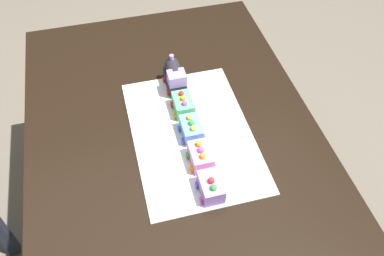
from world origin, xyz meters
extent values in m
plane|color=#6B6054|center=(0.00, 0.00, 0.00)|extent=(8.00, 8.00, 0.00)
cube|color=black|center=(0.00, 0.00, 0.72)|extent=(1.40, 1.00, 0.03)
cube|color=black|center=(-0.64, -0.44, 0.35)|extent=(0.07, 0.07, 0.71)
cube|color=black|center=(-0.64, 0.44, 0.35)|extent=(0.07, 0.07, 0.71)
cube|color=#2D3347|center=(-0.07, -0.76, 0.21)|extent=(0.04, 0.04, 0.42)
cube|color=silver|center=(0.05, 0.06, 0.74)|extent=(0.60, 0.40, 0.00)
cube|color=#232328|center=(-0.20, 0.06, 0.77)|extent=(0.12, 0.06, 0.05)
cylinder|color=#232328|center=(-0.21, 0.06, 0.81)|extent=(0.07, 0.05, 0.05)
cube|color=#AD84E0|center=(-0.16, 0.06, 0.82)|extent=(0.06, 0.06, 0.04)
cylinder|color=#AD84E0|center=(-0.24, 0.06, 0.84)|extent=(0.02, 0.02, 0.03)
sphere|color=#F4EFCC|center=(-0.27, 0.06, 0.78)|extent=(0.02, 0.02, 0.02)
cylinder|color=red|center=(-0.23, 0.02, 0.76)|extent=(0.02, 0.01, 0.02)
cylinder|color=red|center=(-0.16, 0.02, 0.76)|extent=(0.02, 0.01, 0.02)
cylinder|color=#D84CB2|center=(-0.23, 0.09, 0.76)|extent=(0.02, 0.01, 0.02)
cylinder|color=#D84CB2|center=(-0.16, 0.09, 0.76)|extent=(0.02, 0.01, 0.02)
cube|color=#59CC7A|center=(-0.07, 0.06, 0.77)|extent=(0.10, 0.06, 0.06)
cylinder|color=red|center=(-0.10, 0.02, 0.76)|extent=(0.02, 0.01, 0.02)
cylinder|color=orange|center=(-0.04, 0.02, 0.76)|extent=(0.02, 0.01, 0.02)
cylinder|color=#D84CB2|center=(-0.10, 0.09, 0.76)|extent=(0.02, 0.01, 0.02)
cylinder|color=orange|center=(-0.04, 0.09, 0.76)|extent=(0.02, 0.01, 0.02)
sphere|color=#D84CB2|center=(-0.04, 0.06, 0.81)|extent=(0.02, 0.02, 0.02)
sphere|color=orange|center=(-0.07, 0.06, 0.81)|extent=(0.02, 0.02, 0.02)
sphere|color=red|center=(-0.09, 0.06, 0.81)|extent=(0.02, 0.02, 0.02)
cube|color=#669EEA|center=(0.05, 0.06, 0.77)|extent=(0.10, 0.06, 0.06)
cylinder|color=#4C59D8|center=(0.02, 0.02, 0.76)|extent=(0.02, 0.01, 0.02)
cylinder|color=#4C59D8|center=(0.08, 0.02, 0.76)|extent=(0.02, 0.01, 0.02)
cylinder|color=yellow|center=(0.02, 0.09, 0.76)|extent=(0.02, 0.01, 0.02)
cylinder|color=red|center=(0.08, 0.09, 0.76)|extent=(0.02, 0.01, 0.02)
sphere|color=yellow|center=(0.03, 0.06, 0.81)|extent=(0.02, 0.02, 0.02)
sphere|color=yellow|center=(0.08, 0.06, 0.81)|extent=(0.02, 0.02, 0.02)
sphere|color=green|center=(0.05, 0.06, 0.81)|extent=(0.02, 0.02, 0.02)
cube|color=pink|center=(0.17, 0.06, 0.77)|extent=(0.10, 0.06, 0.06)
cylinder|color=green|center=(0.14, 0.02, 0.76)|extent=(0.02, 0.01, 0.02)
cylinder|color=orange|center=(0.20, 0.02, 0.76)|extent=(0.02, 0.01, 0.02)
cylinder|color=#D84CB2|center=(0.14, 0.09, 0.76)|extent=(0.02, 0.01, 0.02)
cylinder|color=red|center=(0.20, 0.09, 0.76)|extent=(0.02, 0.01, 0.02)
sphere|color=orange|center=(0.14, 0.06, 0.81)|extent=(0.02, 0.02, 0.02)
sphere|color=#D84CB2|center=(0.17, 0.06, 0.81)|extent=(0.02, 0.02, 0.02)
sphere|color=orange|center=(0.19, 0.06, 0.81)|extent=(0.02, 0.02, 0.02)
cube|color=#AD84E0|center=(0.29, 0.06, 0.77)|extent=(0.10, 0.06, 0.06)
cylinder|color=#4C59D8|center=(0.26, 0.02, 0.76)|extent=(0.02, 0.01, 0.02)
cylinder|color=#D84CB2|center=(0.31, 0.02, 0.76)|extent=(0.02, 0.01, 0.02)
cylinder|color=yellow|center=(0.26, 0.09, 0.76)|extent=(0.02, 0.01, 0.02)
cylinder|color=yellow|center=(0.31, 0.09, 0.76)|extent=(0.02, 0.01, 0.02)
sphere|color=red|center=(0.29, 0.06, 0.81)|extent=(0.02, 0.02, 0.02)
sphere|color=green|center=(0.31, 0.06, 0.81)|extent=(0.02, 0.02, 0.02)
camera|label=1|loc=(0.92, -0.16, 1.82)|focal=38.16mm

